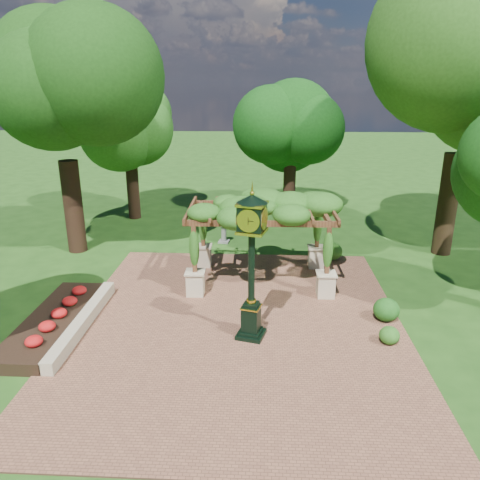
{
  "coord_description": "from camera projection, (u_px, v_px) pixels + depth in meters",
  "views": [
    {
      "loc": [
        0.74,
        -11.69,
        7.0
      ],
      "look_at": [
        0.0,
        2.5,
        2.2
      ],
      "focal_mm": 35.0,
      "sensor_mm": 36.0,
      "label": 1
    }
  ],
  "objects": [
    {
      "name": "shrub_front",
      "position": [
        389.0,
        335.0,
        13.06
      ],
      "size": [
        0.62,
        0.62,
        0.51
      ],
      "primitive_type": "ellipsoid",
      "rotation": [
        0.0,
        0.0,
        0.1
      ],
      "color": "#29601B",
      "rests_on": "brick_plaza"
    },
    {
      "name": "tree_east_far",
      "position": [
        468.0,
        65.0,
        17.79
      ],
      "size": [
        5.75,
        5.75,
        11.07
      ],
      "color": "#2F2112",
      "rests_on": "ground"
    },
    {
      "name": "tree_west_near",
      "position": [
        59.0,
        83.0,
        18.28
      ],
      "size": [
        4.96,
        4.96,
        10.19
      ],
      "color": "#301D13",
      "rests_on": "ground"
    },
    {
      "name": "shrub_mid",
      "position": [
        386.0,
        310.0,
        14.32
      ],
      "size": [
        1.03,
        1.03,
        0.71
      ],
      "primitive_type": "ellipsoid",
      "rotation": [
        0.0,
        0.0,
        -0.38
      ],
      "color": "#1C5217",
      "rests_on": "brick_plaza"
    },
    {
      "name": "pedestal_clock",
      "position": [
        252.0,
        254.0,
        12.71
      ],
      "size": [
        1.03,
        1.03,
        4.28
      ],
      "rotation": [
        0.0,
        0.0,
        -0.26
      ],
      "color": "black",
      "rests_on": "brick_plaza"
    },
    {
      "name": "shrub_back",
      "position": [
        332.0,
        251.0,
        19.23
      ],
      "size": [
        0.86,
        0.86,
        0.74
      ],
      "primitive_type": "ellipsoid",
      "rotation": [
        0.0,
        0.0,
        -0.05
      ],
      "color": "#275819",
      "rests_on": "brick_plaza"
    },
    {
      "name": "ground",
      "position": [
        235.0,
        341.0,
        13.34
      ],
      "size": [
        120.0,
        120.0,
        0.0
      ],
      "primitive_type": "plane",
      "color": "#1E4714",
      "rests_on": "ground"
    },
    {
      "name": "brick_plaza",
      "position": [
        237.0,
        323.0,
        14.28
      ],
      "size": [
        10.0,
        12.0,
        0.04
      ],
      "primitive_type": "cube",
      "color": "brown",
      "rests_on": "ground"
    },
    {
      "name": "pergola",
      "position": [
        261.0,
        211.0,
        16.55
      ],
      "size": [
        5.24,
        3.36,
        3.26
      ],
      "rotation": [
        0.0,
        0.0,
        0.02
      ],
      "color": "beige",
      "rests_on": "brick_plaza"
    },
    {
      "name": "tree_north",
      "position": [
        292.0,
        121.0,
        24.87
      ],
      "size": [
        4.68,
        4.68,
        7.35
      ],
      "color": "#321E14",
      "rests_on": "ground"
    },
    {
      "name": "border_wall",
      "position": [
        83.0,
        322.0,
        13.97
      ],
      "size": [
        0.35,
        5.0,
        0.4
      ],
      "primitive_type": "cube",
      "color": "#C6B793",
      "rests_on": "ground"
    },
    {
      "name": "tree_west_far",
      "position": [
        128.0,
        120.0,
        23.82
      ],
      "size": [
        3.89,
        3.89,
        7.56
      ],
      "color": "black",
      "rests_on": "ground"
    },
    {
      "name": "flower_bed",
      "position": [
        54.0,
        322.0,
        14.02
      ],
      "size": [
        1.5,
        5.0,
        0.36
      ],
      "primitive_type": "cube",
      "color": "red",
      "rests_on": "ground"
    },
    {
      "name": "sundial",
      "position": [
        224.0,
        235.0,
        21.43
      ],
      "size": [
        0.53,
        0.53,
        0.85
      ],
      "rotation": [
        0.0,
        0.0,
        -0.14
      ],
      "color": "gray",
      "rests_on": "ground"
    }
  ]
}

